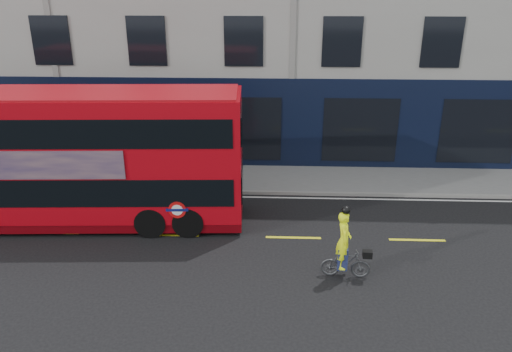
{
  "coord_description": "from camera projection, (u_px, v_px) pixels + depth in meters",
  "views": [
    {
      "loc": [
        -0.62,
        -12.94,
        7.84
      ],
      "look_at": [
        -1.27,
        2.62,
        1.71
      ],
      "focal_mm": 35.0,
      "sensor_mm": 36.0,
      "label": 1
    }
  ],
  "objects": [
    {
      "name": "ground",
      "position": [
        295.0,
        262.0,
        14.88
      ],
      "size": [
        120.0,
        120.0,
        0.0
      ],
      "primitive_type": "plane",
      "color": "black",
      "rests_on": "ground"
    },
    {
      "name": "cyclist",
      "position": [
        345.0,
        252.0,
        13.86
      ],
      "size": [
        1.42,
        0.64,
        2.19
      ],
      "rotation": [
        0.0,
        0.0,
        -0.08
      ],
      "color": "#444649",
      "rests_on": "ground"
    },
    {
      "name": "kerb",
      "position": [
        291.0,
        193.0,
        19.5
      ],
      "size": [
        60.0,
        0.12,
        0.13
      ],
      "primitive_type": "cube",
      "color": "gray",
      "rests_on": "ground"
    },
    {
      "name": "bus",
      "position": [
        74.0,
        158.0,
        16.56
      ],
      "size": [
        11.4,
        3.14,
        4.55
      ],
      "rotation": [
        0.0,
        0.0,
        0.05
      ],
      "color": "#B70711",
      "rests_on": "ground"
    },
    {
      "name": "road_edge_line",
      "position": [
        291.0,
        198.0,
        19.24
      ],
      "size": [
        58.0,
        0.1,
        0.01
      ],
      "primitive_type": "cube",
      "color": "silver",
      "rests_on": "ground"
    },
    {
      "name": "pavement",
      "position": [
        290.0,
        179.0,
        20.9
      ],
      "size": [
        60.0,
        3.0,
        0.12
      ],
      "primitive_type": "cube",
      "color": "gray",
      "rests_on": "ground"
    },
    {
      "name": "lane_dashes",
      "position": [
        293.0,
        238.0,
        16.27
      ],
      "size": [
        58.0,
        0.12,
        0.01
      ],
      "primitive_type": null,
      "color": "yellow",
      "rests_on": "ground"
    }
  ]
}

